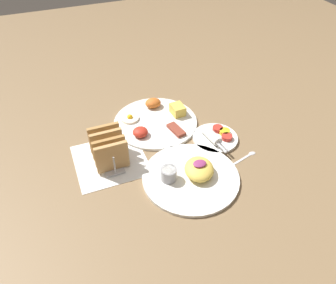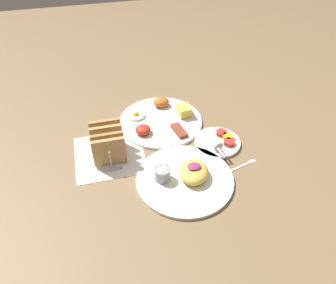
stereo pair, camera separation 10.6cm
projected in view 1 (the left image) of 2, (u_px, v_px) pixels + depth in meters
ground_plane at (177, 147)px, 1.09m from camera, size 3.00×3.00×0.00m
napkin_flat at (110, 160)px, 1.04m from camera, size 0.22×0.22×0.00m
plate_breakfast at (156, 120)px, 1.19m from camera, size 0.30×0.30×0.05m
plate_condiments at (215, 137)px, 1.11m from camera, size 0.15×0.17×0.04m
plate_foreground at (191, 175)px, 0.98m from camera, size 0.29×0.29×0.06m
toast_rack at (108, 148)px, 1.01m from camera, size 0.10×0.15×0.10m
teaspoon at (245, 157)px, 1.05m from camera, size 0.13×0.04×0.01m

